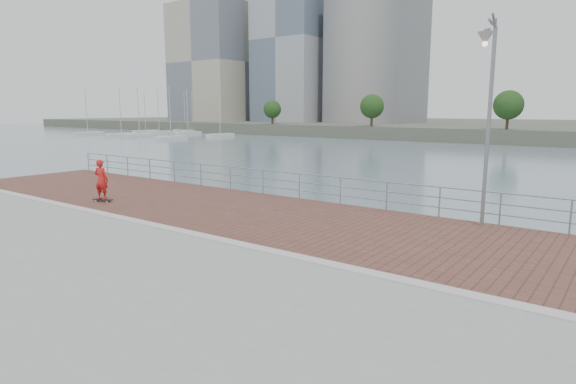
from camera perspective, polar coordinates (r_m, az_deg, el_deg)
The scene contains 9 objects.
water at distance 14.45m, azimuth -4.87°, elevation -14.12°, with size 400.00×400.00×0.00m, color slate.
seawall at distance 11.15m, azimuth -22.97°, elevation -16.79°, with size 40.00×24.00×2.00m, color gray.
brick_lane at distance 16.53m, azimuth 3.31°, elevation -3.65°, with size 40.00×6.80×0.02m, color brown.
curb at distance 13.75m, azimuth -5.00°, elevation -6.36°, with size 40.00×0.40×0.06m, color #B7B5AD.
guardrail at distance 19.28m, azimuth 8.88°, elevation 0.25°, with size 39.06×0.06×1.13m.
street_lamp at distance 16.43m, azimuth 22.56°, elevation 11.57°, with size 0.47×1.36×6.43m.
skateboard at distance 21.64m, azimuth -21.12°, elevation -0.86°, with size 0.88×0.49×0.10m.
skateboarder at distance 21.51m, azimuth -21.25°, elevation 1.38°, with size 0.62×0.40×1.69m, color red.
marina at distance 116.34m, azimuth -14.76°, elevation 6.81°, with size 32.89×31.32×10.38m.
Camera 1 is at (8.79, -9.87, 3.85)m, focal length 30.00 mm.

